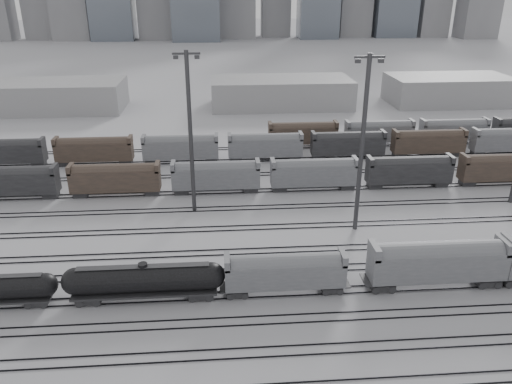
{
  "coord_description": "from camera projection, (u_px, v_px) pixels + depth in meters",
  "views": [
    {
      "loc": [
        -8.19,
        -48.02,
        34.04
      ],
      "look_at": [
        -2.84,
        22.19,
        4.0
      ],
      "focal_mm": 35.0,
      "sensor_mm": 36.0,
      "label": 1
    }
  ],
  "objects": [
    {
      "name": "hopper_car_b",
      "position": [
        438.0,
        260.0,
        58.67
      ],
      "size": [
        16.28,
        3.23,
        5.82
      ],
      "color": "black",
      "rests_on": "ground"
    },
    {
      "name": "light_mast_c",
      "position": [
        362.0,
        142.0,
        68.72
      ],
      "size": [
        4.06,
        0.65,
        25.38
      ],
      "color": "#373739",
      "rests_on": "ground"
    },
    {
      "name": "warehouse_mid",
      "position": [
        281.0,
        92.0,
        144.23
      ],
      "size": [
        40.0,
        18.0,
        8.0
      ],
      "primitive_type": "cube",
      "color": "#9B9B9E",
      "rests_on": "ground"
    },
    {
      "name": "hopper_car_a",
      "position": [
        285.0,
        270.0,
        57.6
      ],
      "size": [
        14.02,
        2.79,
        5.01
      ],
      "color": "black",
      "rests_on": "ground"
    },
    {
      "name": "tank_car_b",
      "position": [
        144.0,
        280.0,
        56.65
      ],
      "size": [
        18.42,
        3.07,
        4.55
      ],
      "color": "black",
      "rests_on": "ground"
    },
    {
      "name": "tracks",
      "position": [
        277.0,
        228.0,
        73.99
      ],
      "size": [
        220.0,
        71.5,
        0.16
      ],
      "color": "black",
      "rests_on": "ground"
    },
    {
      "name": "bg_string_far",
      "position": [
        416.0,
        132.0,
        110.71
      ],
      "size": [
        66.0,
        3.0,
        5.6
      ],
      "color": "#4E3D31",
      "rests_on": "ground"
    },
    {
      "name": "warehouse_right",
      "position": [
        449.0,
        90.0,
        147.72
      ],
      "size": [
        35.0,
        18.0,
        8.0
      ],
      "primitive_type": "cube",
      "color": "#9B9B9E",
      "rests_on": "ground"
    },
    {
      "name": "bg_string_near",
      "position": [
        314.0,
        174.0,
        86.78
      ],
      "size": [
        151.0,
        3.0,
        5.6
      ],
      "color": "slate",
      "rests_on": "ground"
    },
    {
      "name": "ground",
      "position": [
        295.0,
        297.0,
        57.97
      ],
      "size": [
        900.0,
        900.0,
        0.0
      ],
      "primitive_type": "plane",
      "color": "#BCBCC1",
      "rests_on": "ground"
    },
    {
      "name": "bg_string_mid",
      "position": [
        348.0,
        145.0,
        102.15
      ],
      "size": [
        151.0,
        3.0,
        5.6
      ],
      "color": "black",
      "rests_on": "ground"
    },
    {
      "name": "light_mast_b",
      "position": [
        190.0,
        130.0,
        74.79
      ],
      "size": [
        3.99,
        0.64,
        24.93
      ],
      "color": "#373739",
      "rests_on": "ground"
    },
    {
      "name": "warehouse_left",
      "position": [
        33.0,
        96.0,
        139.34
      ],
      "size": [
        50.0,
        18.0,
        8.0
      ],
      "primitive_type": "cube",
      "color": "#9B9B9E",
      "rests_on": "ground"
    }
  ]
}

